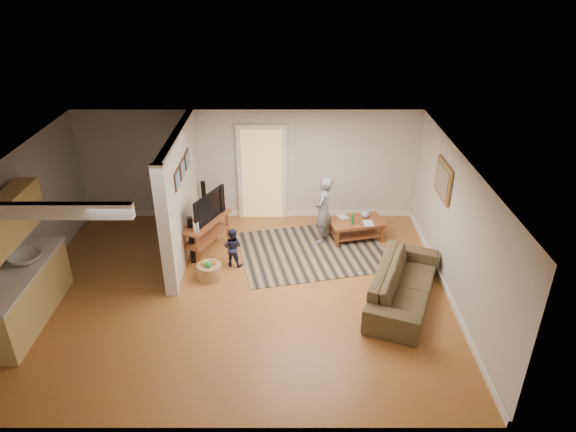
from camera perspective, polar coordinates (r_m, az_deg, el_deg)
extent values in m
plane|color=olive|center=(9.43, -5.36, -8.28)|extent=(7.50, 7.50, 0.00)
cube|color=beige|center=(11.47, -4.38, 5.68)|extent=(7.50, 0.04, 2.50)
cube|color=beige|center=(9.87, -27.93, -1.45)|extent=(0.04, 6.00, 2.50)
cube|color=beige|center=(9.18, 18.28, -1.55)|extent=(0.04, 6.00, 2.50)
cube|color=white|center=(8.23, -6.11, 6.00)|extent=(7.50, 6.00, 0.04)
cube|color=beige|center=(10.22, -11.70, 2.36)|extent=(0.15, 3.10, 2.50)
cube|color=white|center=(8.88, -13.50, -1.91)|extent=(0.22, 0.10, 2.50)
cube|color=white|center=(11.93, -4.19, 0.32)|extent=(7.50, 0.04, 0.12)
cube|color=white|center=(9.78, 17.09, -7.67)|extent=(0.04, 6.00, 0.12)
cube|color=#D8B272|center=(11.47, -2.86, 4.65)|extent=(0.90, 0.06, 2.10)
cube|color=tan|center=(9.51, -27.18, -8.03)|extent=(0.60, 2.20, 0.90)
cube|color=beige|center=(9.27, -27.80, -5.64)|extent=(0.64, 2.24, 0.05)
cube|color=tan|center=(8.88, -29.13, -0.84)|extent=(0.35, 2.00, 0.70)
imported|color=silver|center=(9.48, -27.08, -4.54)|extent=(0.54, 0.54, 0.19)
cube|color=black|center=(9.38, -12.25, 3.99)|extent=(0.03, 0.40, 0.34)
cube|color=black|center=(9.84, -11.70, 5.15)|extent=(0.03, 0.40, 0.34)
cube|color=black|center=(10.29, -11.19, 6.21)|extent=(0.03, 0.40, 0.34)
cube|color=olive|center=(9.81, 16.85, 3.83)|extent=(0.04, 0.90, 0.68)
cube|color=black|center=(10.55, 2.79, -3.88)|extent=(3.33, 2.73, 0.01)
imported|color=#4E3E27|center=(9.38, 12.51, -9.14)|extent=(1.70, 2.51, 0.68)
cube|color=maroon|center=(10.88, 7.59, -0.62)|extent=(1.23, 0.88, 0.06)
cube|color=silver|center=(10.88, 7.59, -0.60)|extent=(0.77, 0.53, 0.02)
cube|color=maroon|center=(11.01, 7.51, -1.86)|extent=(1.12, 0.77, 0.03)
cube|color=maroon|center=(10.62, 5.48, -2.52)|extent=(0.08, 0.08, 0.41)
cube|color=maroon|center=(10.94, 10.42, -1.93)|extent=(0.08, 0.08, 0.41)
cube|color=maroon|center=(11.05, 4.67, -1.20)|extent=(0.08, 0.08, 0.41)
cube|color=maroon|center=(11.36, 9.44, -0.67)|extent=(0.08, 0.08, 0.41)
imported|color=navy|center=(11.04, 8.55, -0.10)|extent=(0.22, 0.22, 0.20)
cylinder|color=#166228|center=(10.66, 7.18, -0.38)|extent=(0.06, 0.06, 0.22)
imported|color=#998C4C|center=(10.91, 5.70, -0.27)|extent=(0.28, 0.31, 0.02)
imported|color=#66594C|center=(10.75, 8.40, -0.90)|extent=(0.21, 0.28, 0.02)
cube|color=maroon|center=(10.20, -9.15, -0.51)|extent=(0.96, 1.34, 0.05)
cube|color=maroon|center=(10.36, -9.01, -2.20)|extent=(0.87, 1.22, 0.03)
cylinder|color=maroon|center=(10.08, -11.43, -3.55)|extent=(0.05, 0.05, 0.78)
cylinder|color=maroon|center=(10.85, -8.13, -0.88)|extent=(0.05, 0.05, 0.78)
cylinder|color=maroon|center=(9.92, -9.94, -3.96)|extent=(0.05, 0.05, 0.78)
cylinder|color=maroon|center=(10.70, -6.70, -1.22)|extent=(0.05, 0.05, 0.78)
imported|color=black|center=(10.18, -9.06, -0.41)|extent=(0.55, 0.98, 0.58)
cylinder|color=white|center=(9.75, -10.19, -1.19)|extent=(0.10, 0.10, 0.19)
cube|color=black|center=(10.11, -10.68, -2.66)|extent=(0.12, 0.12, 0.99)
cube|color=black|center=(11.62, -9.27, 1.59)|extent=(0.11, 0.11, 0.98)
cylinder|color=#956940|center=(9.76, -8.72, -6.10)|extent=(0.45, 0.45, 0.29)
sphere|color=#BD3D17|center=(9.71, -8.41, -5.26)|extent=(0.14, 0.14, 0.14)
sphere|color=gold|center=(9.70, -9.17, -5.22)|extent=(0.14, 0.14, 0.14)
sphere|color=green|center=(9.61, -8.84, -5.38)|extent=(0.14, 0.14, 0.14)
imported|color=slate|center=(10.95, 3.82, -2.70)|extent=(0.50, 0.61, 1.45)
imported|color=#1E223F|center=(10.17, -6.07, -5.38)|extent=(0.45, 0.39, 0.79)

